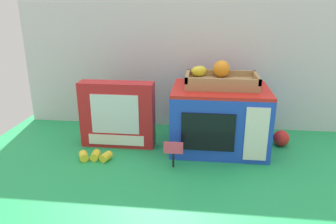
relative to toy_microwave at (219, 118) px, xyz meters
name	(u,v)px	position (x,y,z in m)	size (l,w,h in m)	color
ground_plane	(188,149)	(-0.12, -0.03, -0.13)	(1.70, 1.70, 0.00)	#219E54
display_back_panel	(193,66)	(-0.12, 0.24, 0.16)	(1.61, 0.03, 0.58)	silver
toy_microwave	(219,118)	(0.00, 0.00, 0.00)	(0.38, 0.29, 0.25)	blue
food_groups_crate	(220,79)	(0.00, 0.03, 0.15)	(0.28, 0.18, 0.09)	#A37F51
cookie_set_box	(117,114)	(-0.41, -0.03, 0.01)	(0.30, 0.08, 0.27)	red
price_sign	(173,151)	(-0.17, -0.20, -0.06)	(0.07, 0.01, 0.10)	black
loose_toy_banana	(95,156)	(-0.47, -0.18, -0.11)	(0.13, 0.06, 0.03)	yellow
loose_toy_apple	(281,138)	(0.26, 0.04, -0.09)	(0.07, 0.07, 0.07)	red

